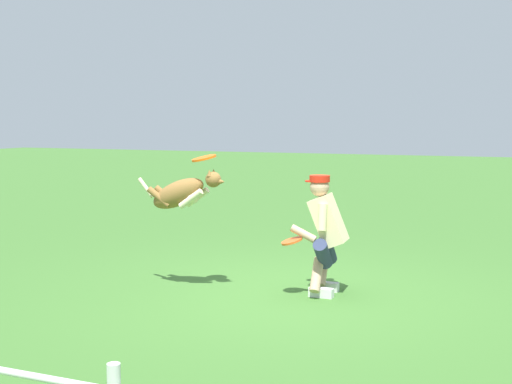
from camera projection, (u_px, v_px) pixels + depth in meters
ground_plane at (276, 295)px, 7.51m from camera, size 60.00×60.00×0.00m
person at (325, 231)px, 7.46m from camera, size 0.56×0.65×1.29m
dog at (182, 193)px, 7.58m from camera, size 1.07×0.29×0.53m
frisbee_flying at (204, 158)px, 7.44m from camera, size 0.36×0.36×0.09m
frisbee_held at (292, 241)px, 7.34m from camera, size 0.30×0.31×0.12m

